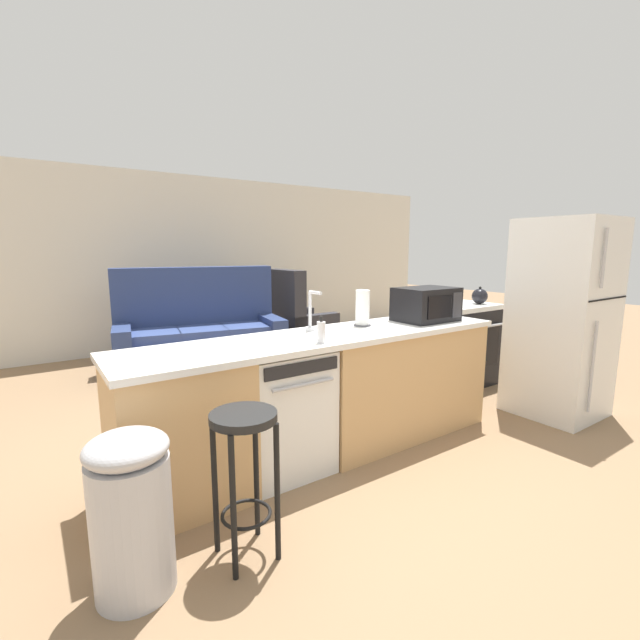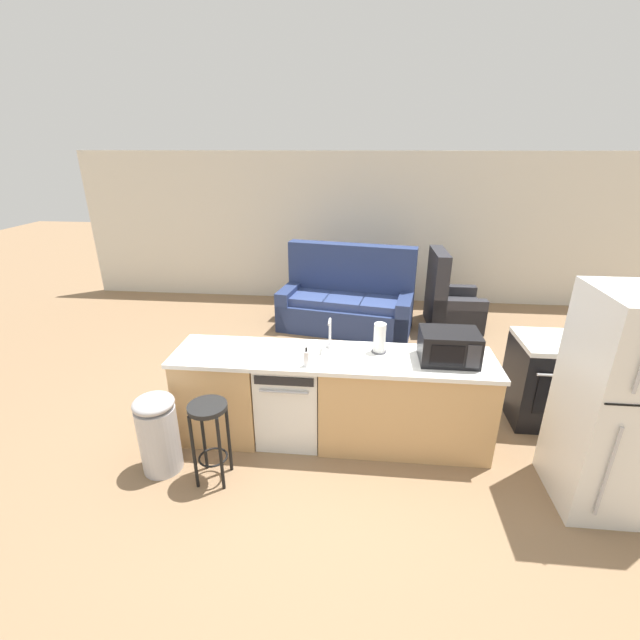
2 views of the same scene
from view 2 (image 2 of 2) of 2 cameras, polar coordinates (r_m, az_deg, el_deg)
name	(u,v)px [view 2 (image 2 of 2)]	position (r m, az deg, el deg)	size (l,w,h in m)	color
ground_plane	(316,436)	(4.39, -0.49, -15.19)	(24.00, 24.00, 0.00)	#896B4C
wall_back	(358,229)	(7.79, 5.09, 11.99)	(10.00, 0.06, 2.60)	silver
kitchen_counter	(341,401)	(4.13, 2.85, -10.75)	(2.94, 0.66, 0.90)	tan
dishwasher	(290,398)	(4.18, -3.98, -10.37)	(0.58, 0.61, 0.84)	white
stove_range	(551,380)	(4.99, 28.41, -7.07)	(0.76, 0.68, 0.90)	black
refrigerator	(621,404)	(3.95, 35.23, -9.16)	(0.72, 0.73, 1.76)	silver
microwave	(449,346)	(3.91, 16.82, -3.40)	(0.50, 0.37, 0.28)	black
sink_faucet	(330,335)	(3.98, 1.32, -2.03)	(0.07, 0.18, 0.30)	silver
paper_towel_roll	(380,338)	(3.94, 7.95, -2.43)	(0.14, 0.14, 0.28)	#4C4C51
soap_bottle	(306,358)	(3.69, -1.83, -5.14)	(0.06, 0.06, 0.18)	silver
kettle	(586,338)	(4.75, 31.97, -2.09)	(0.21, 0.17, 0.19)	black
bar_stool	(210,426)	(3.72, -14.52, -13.56)	(0.32, 0.32, 0.74)	black
trash_bin	(158,432)	(4.05, -20.76, -13.83)	(0.35, 0.35, 0.74)	#B7B7BC
couch	(347,302)	(6.71, 3.66, 2.35)	(2.13, 1.24, 1.27)	navy
armchair	(448,304)	(7.05, 16.67, 2.04)	(0.81, 0.86, 1.20)	#2D2D33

